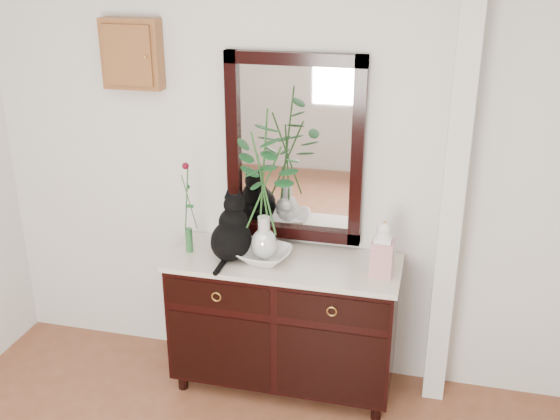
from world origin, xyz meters
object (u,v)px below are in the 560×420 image
(lotus_bowl, at_px, (264,255))
(cat, at_px, (231,228))
(ginger_jar, at_px, (383,248))
(sideboard, at_px, (284,317))

(lotus_bowl, bearing_deg, cat, -179.66)
(cat, distance_m, lotus_bowl, 0.25)
(cat, distance_m, ginger_jar, 0.86)
(sideboard, xyz_separation_m, cat, (-0.30, -0.04, 0.56))
(cat, xyz_separation_m, lotus_bowl, (0.19, 0.00, -0.15))
(sideboard, bearing_deg, lotus_bowl, -161.30)
(cat, bearing_deg, lotus_bowl, -0.52)
(lotus_bowl, relative_size, ginger_jar, 0.94)
(lotus_bowl, bearing_deg, ginger_jar, -0.66)
(sideboard, bearing_deg, cat, -172.88)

